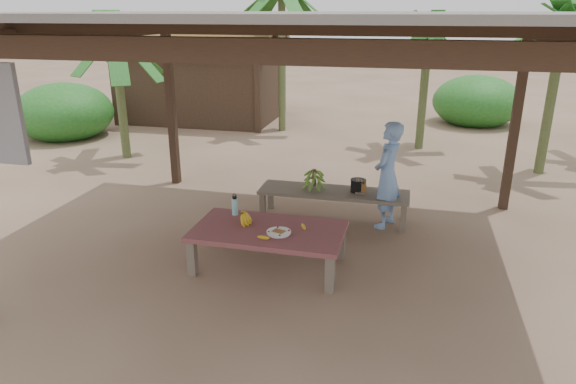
% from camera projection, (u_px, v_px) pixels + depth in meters
% --- Properties ---
extents(ground, '(80.00, 80.00, 0.00)m').
position_uv_depth(ground, '(300.00, 253.00, 6.65)').
color(ground, brown).
rests_on(ground, ground).
extents(pavilion, '(6.60, 5.60, 2.95)m').
position_uv_depth(pavilion, '(300.00, 28.00, 5.71)').
color(pavilion, black).
rests_on(pavilion, ground).
extents(work_table, '(1.81, 1.01, 0.50)m').
position_uv_depth(work_table, '(269.00, 234.00, 6.16)').
color(work_table, brown).
rests_on(work_table, ground).
extents(bench, '(2.20, 0.61, 0.45)m').
position_uv_depth(bench, '(334.00, 194.00, 7.60)').
color(bench, brown).
rests_on(bench, ground).
extents(ripe_banana_bunch, '(0.30, 0.27, 0.15)m').
position_uv_depth(ripe_banana_bunch, '(241.00, 218.00, 6.27)').
color(ripe_banana_bunch, yellow).
rests_on(ripe_banana_bunch, work_table).
extents(plate, '(0.29, 0.29, 0.04)m').
position_uv_depth(plate, '(279.00, 232.00, 5.99)').
color(plate, white).
rests_on(plate, work_table).
extents(loose_banana_front, '(0.15, 0.07, 0.04)m').
position_uv_depth(loose_banana_front, '(264.00, 237.00, 5.85)').
color(loose_banana_front, yellow).
rests_on(loose_banana_front, work_table).
extents(loose_banana_side, '(0.10, 0.14, 0.04)m').
position_uv_depth(loose_banana_side, '(304.00, 227.00, 6.14)').
color(loose_banana_side, yellow).
rests_on(loose_banana_side, work_table).
extents(water_flask, '(0.08, 0.08, 0.29)m').
position_uv_depth(water_flask, '(235.00, 206.00, 6.52)').
color(water_flask, '#3EC3C1').
rests_on(water_flask, work_table).
extents(green_banana_stalk, '(0.29, 0.29, 0.33)m').
position_uv_depth(green_banana_stalk, '(314.00, 179.00, 7.59)').
color(green_banana_stalk, '#598C2D').
rests_on(green_banana_stalk, bench).
extents(cooking_pot, '(0.21, 0.21, 0.18)m').
position_uv_depth(cooking_pot, '(358.00, 186.00, 7.50)').
color(cooking_pot, black).
rests_on(cooking_pot, bench).
extents(skewer_rack, '(0.18, 0.08, 0.24)m').
position_uv_depth(skewer_rack, '(361.00, 186.00, 7.40)').
color(skewer_rack, '#A57F47').
rests_on(skewer_rack, bench).
extents(woman, '(0.52, 0.65, 1.54)m').
position_uv_depth(woman, '(387.00, 175.00, 7.24)').
color(woman, '#739AD9').
rests_on(woman, ground).
extents(hut, '(4.40, 3.43, 2.85)m').
position_uv_depth(hut, '(205.00, 79.00, 14.60)').
color(hut, black).
rests_on(hut, ground).
extents(banana_plant_ne, '(1.80, 1.80, 3.10)m').
position_uv_depth(banana_plant_ne, '(562.00, 31.00, 9.04)').
color(banana_plant_ne, '#596638').
rests_on(banana_plant_ne, ground).
extents(banana_plant_n, '(1.80, 1.80, 2.83)m').
position_uv_depth(banana_plant_n, '(428.00, 41.00, 10.90)').
color(banana_plant_n, '#596638').
rests_on(banana_plant_n, ground).
extents(banana_plant_w, '(1.80, 1.80, 2.75)m').
position_uv_depth(banana_plant_w, '(115.00, 47.00, 10.21)').
color(banana_plant_w, '#596638').
rests_on(banana_plant_w, ground).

